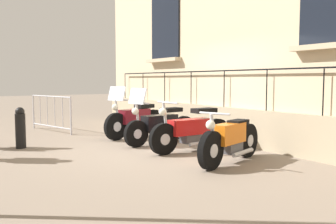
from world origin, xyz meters
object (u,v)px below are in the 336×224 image
at_px(motorcycle_black, 161,125).
at_px(bollard, 20,128).
at_px(motorcycle_red, 192,131).
at_px(motorcycle_orange, 230,140).
at_px(motorcycle_maroon, 135,120).
at_px(crowd_barrier, 51,112).

bearing_deg(motorcycle_black, bollard, -22.52).
relative_size(motorcycle_red, bollard, 2.31).
xyz_separation_m(motorcycle_black, motorcycle_orange, (0.02, 2.40, -0.02)).
bearing_deg(motorcycle_maroon, motorcycle_orange, 90.27).
height_order(motorcycle_red, motorcycle_orange, motorcycle_red).
bearing_deg(crowd_barrier, motorcycle_red, 109.71).
bearing_deg(motorcycle_red, motorcycle_orange, 85.74).
xyz_separation_m(motorcycle_maroon, motorcycle_red, (-0.11, 2.30, -0.04)).
xyz_separation_m(motorcycle_maroon, motorcycle_black, (-0.03, 1.19, -0.03)).
bearing_deg(crowd_barrier, motorcycle_orange, 104.76).
xyz_separation_m(motorcycle_orange, bollard, (2.86, -3.60, 0.03)).
bearing_deg(motorcycle_red, bollard, -37.97).
height_order(motorcycle_maroon, motorcycle_orange, motorcycle_maroon).
xyz_separation_m(motorcycle_red, crowd_barrier, (1.65, -4.60, 0.14)).
height_order(crowd_barrier, bollard, crowd_barrier).
distance_m(motorcycle_maroon, motorcycle_black, 1.19).
relative_size(motorcycle_red, crowd_barrier, 1.03).
bearing_deg(motorcycle_orange, motorcycle_black, -90.42).
distance_m(motorcycle_black, motorcycle_red, 1.12).
relative_size(motorcycle_black, crowd_barrier, 1.02).
distance_m(motorcycle_orange, bollard, 4.59).
height_order(motorcycle_orange, crowd_barrier, crowd_barrier).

